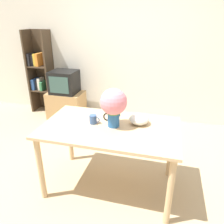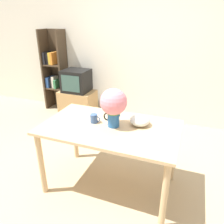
# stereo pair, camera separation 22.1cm
# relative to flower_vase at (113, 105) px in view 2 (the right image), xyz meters

# --- Properties ---
(ground_plane) EXTENTS (12.00, 12.00, 0.00)m
(ground_plane) POSITION_rel_flower_vase_xyz_m (-0.18, 0.03, -1.01)
(ground_plane) COLOR tan
(wall_back) EXTENTS (8.00, 0.05, 2.60)m
(wall_back) POSITION_rel_flower_vase_xyz_m (-0.18, 1.99, 0.29)
(wall_back) COLOR silver
(wall_back) RESTS_ON ground_plane
(table) EXTENTS (1.42, 0.84, 0.77)m
(table) POSITION_rel_flower_vase_xyz_m (-0.03, -0.02, -0.34)
(table) COLOR tan
(table) RESTS_ON ground_plane
(flower_vase) EXTENTS (0.27, 0.27, 0.41)m
(flower_vase) POSITION_rel_flower_vase_xyz_m (0.00, 0.00, 0.00)
(flower_vase) COLOR #235B9E
(flower_vase) RESTS_ON table
(coffee_mug) EXTENTS (0.11, 0.08, 0.10)m
(coffee_mug) POSITION_rel_flower_vase_xyz_m (-0.22, 0.00, -0.19)
(coffee_mug) COLOR #385689
(coffee_mug) RESTS_ON table
(white_bowl) EXTENTS (0.21, 0.21, 0.11)m
(white_bowl) POSITION_rel_flower_vase_xyz_m (0.25, 0.12, -0.19)
(white_bowl) COLOR silver
(white_bowl) RESTS_ON table
(tv_stand) EXTENTS (0.67, 0.45, 0.51)m
(tv_stand) POSITION_rel_flower_vase_xyz_m (-1.35, 1.60, -0.76)
(tv_stand) COLOR tan
(tv_stand) RESTS_ON ground_plane
(tv_set) EXTENTS (0.47, 0.44, 0.41)m
(tv_set) POSITION_rel_flower_vase_xyz_m (-1.35, 1.60, -0.30)
(tv_set) COLOR black
(tv_set) RESTS_ON tv_stand
(bookshelf) EXTENTS (0.45, 0.31, 1.61)m
(bookshelf) POSITION_rel_flower_vase_xyz_m (-1.98, 1.83, -0.21)
(bookshelf) COLOR #423323
(bookshelf) RESTS_ON ground_plane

